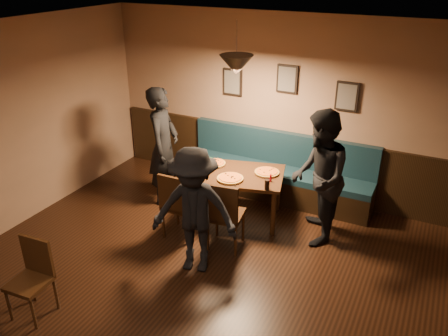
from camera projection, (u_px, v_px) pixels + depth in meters
name	position (u px, v px, depth m)	size (l,w,h in m)	color
floor	(164.00, 330.00, 4.63)	(7.00, 7.00, 0.00)	black
ceiling	(143.00, 56.00, 3.44)	(7.00, 7.00, 0.00)	silver
wall_back	(286.00, 108.00, 6.86)	(6.00, 6.00, 0.00)	#8C704F
wainscot	(282.00, 162.00, 7.22)	(5.88, 0.06, 1.00)	black
booth_bench	(276.00, 168.00, 7.00)	(3.00, 0.60, 1.00)	#0F232D
picture_left	(233.00, 82.00, 7.07)	(0.32, 0.04, 0.42)	black
picture_center	(287.00, 79.00, 6.64)	(0.32, 0.04, 0.42)	black
picture_right	(347.00, 96.00, 6.34)	(0.32, 0.04, 0.42)	black
pendant_lamp	(236.00, 65.00, 5.68)	(0.44, 0.44, 0.25)	black
dining_table	(235.00, 196.00, 6.48)	(1.35, 0.87, 0.72)	black
chair_near_left	(181.00, 203.00, 6.03)	(0.43, 0.43, 0.97)	#331A0E
chair_near_right	(226.00, 213.00, 5.79)	(0.43, 0.43, 0.98)	black
diner_left	(164.00, 146.00, 6.74)	(0.66, 0.44, 1.82)	black
diner_right	(319.00, 178.00, 5.78)	(0.88, 0.69, 1.81)	black
diner_front	(194.00, 211.00, 5.23)	(1.03, 0.59, 1.60)	black
pizza_a	(214.00, 163.00, 6.59)	(0.33, 0.33, 0.04)	#D36127
pizza_b	(230.00, 178.00, 6.13)	(0.37, 0.37, 0.04)	orange
pizza_c	(267.00, 172.00, 6.31)	(0.35, 0.35, 0.04)	orange
soda_glass	(267.00, 185.00, 5.86)	(0.07, 0.07, 0.14)	black
tabasco_bottle	(271.00, 177.00, 6.07)	(0.03, 0.03, 0.12)	#A10514
napkin_a	(206.00, 159.00, 6.78)	(0.14, 0.14, 0.01)	#1D6E30
napkin_b	(195.00, 174.00, 6.31)	(0.16, 0.16, 0.01)	#1C6A31
cutlery_set	(226.00, 183.00, 6.05)	(0.02, 0.18, 0.00)	silver
cafe_chair_far	(29.00, 282.00, 4.66)	(0.38, 0.38, 0.87)	black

